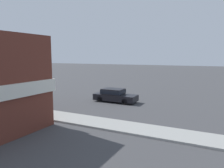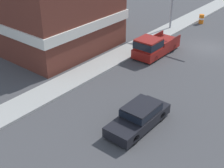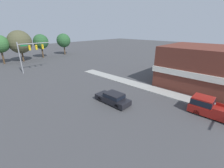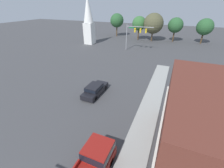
# 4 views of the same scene
# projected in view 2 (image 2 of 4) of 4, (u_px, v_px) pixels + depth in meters

# --- Properties ---
(ground_plane) EXTENTS (200.00, 200.00, 0.00)m
(ground_plane) POSITION_uv_depth(u_px,v_px,m) (207.00, 48.00, 31.66)
(ground_plane) COLOR #424244
(sidewalk_curb) EXTENTS (2.40, 60.00, 0.14)m
(sidewalk_curb) POSITION_uv_depth(u_px,v_px,m) (159.00, 35.00, 34.77)
(sidewalk_curb) COLOR #9E9E99
(sidewalk_curb) RESTS_ON ground
(car_lead) EXTENTS (1.88, 4.90, 1.48)m
(car_lead) POSITION_uv_depth(u_px,v_px,m) (139.00, 116.00, 19.93)
(car_lead) COLOR black
(car_lead) RESTS_ON ground
(pickup_truck_parked) EXTENTS (2.10, 5.49, 1.96)m
(pickup_truck_parked) POSITION_uv_depth(u_px,v_px,m) (154.00, 46.00, 29.55)
(pickup_truck_parked) COLOR black
(pickup_truck_parked) RESTS_ON ground
(construction_barrel) EXTENTS (0.61, 0.61, 1.12)m
(construction_barrel) POSITION_uv_depth(u_px,v_px,m) (201.00, 19.00, 38.15)
(construction_barrel) COLOR orange
(construction_barrel) RESTS_ON ground
(corner_brick_building) EXTENTS (11.52, 11.00, 6.62)m
(corner_brick_building) POSITION_uv_depth(u_px,v_px,m) (49.00, 13.00, 30.95)
(corner_brick_building) COLOR brown
(corner_brick_building) RESTS_ON ground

